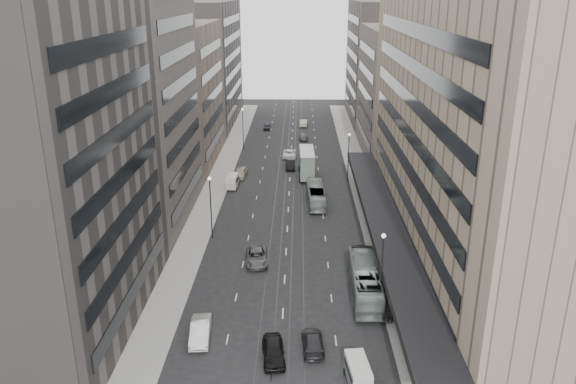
# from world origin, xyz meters

# --- Properties ---
(ground) EXTENTS (220.00, 220.00, 0.00)m
(ground) POSITION_xyz_m (0.00, 0.00, 0.00)
(ground) COLOR black
(ground) RESTS_ON ground
(sidewalk_right) EXTENTS (4.00, 125.00, 0.15)m
(sidewalk_right) POSITION_xyz_m (12.00, 37.50, 0.07)
(sidewalk_right) COLOR gray
(sidewalk_right) RESTS_ON ground
(sidewalk_left) EXTENTS (4.00, 125.00, 0.15)m
(sidewalk_left) POSITION_xyz_m (-12.00, 37.50, 0.07)
(sidewalk_left) COLOR gray
(sidewalk_left) RESTS_ON ground
(department_store) EXTENTS (19.20, 60.00, 30.00)m
(department_store) POSITION_xyz_m (21.45, 8.00, 14.95)
(department_store) COLOR gray
(department_store) RESTS_ON ground
(building_right_mid) EXTENTS (15.00, 28.00, 24.00)m
(building_right_mid) POSITION_xyz_m (21.50, 52.00, 12.00)
(building_right_mid) COLOR #4A4440
(building_right_mid) RESTS_ON ground
(building_right_far) EXTENTS (15.00, 32.00, 28.00)m
(building_right_far) POSITION_xyz_m (21.50, 82.00, 14.00)
(building_right_far) COLOR #5A5551
(building_right_far) RESTS_ON ground
(building_left_a) EXTENTS (15.00, 28.00, 30.00)m
(building_left_a) POSITION_xyz_m (-21.50, -8.00, 15.00)
(building_left_a) COLOR #5A5551
(building_left_a) RESTS_ON ground
(building_left_b) EXTENTS (15.00, 26.00, 34.00)m
(building_left_b) POSITION_xyz_m (-21.50, 19.00, 17.00)
(building_left_b) COLOR #4A4440
(building_left_b) RESTS_ON ground
(building_left_c) EXTENTS (15.00, 28.00, 25.00)m
(building_left_c) POSITION_xyz_m (-21.50, 46.00, 12.50)
(building_left_c) COLOR #786A5D
(building_left_c) RESTS_ON ground
(building_left_d) EXTENTS (15.00, 38.00, 28.00)m
(building_left_d) POSITION_xyz_m (-21.50, 79.00, 14.00)
(building_left_d) COLOR #5A5551
(building_left_d) RESTS_ON ground
(lamp_right_near) EXTENTS (0.44, 0.44, 8.32)m
(lamp_right_near) POSITION_xyz_m (9.70, -5.00, 5.20)
(lamp_right_near) COLOR #262628
(lamp_right_near) RESTS_ON ground
(lamp_right_far) EXTENTS (0.44, 0.44, 8.32)m
(lamp_right_far) POSITION_xyz_m (9.70, 35.00, 5.20)
(lamp_right_far) COLOR #262628
(lamp_right_far) RESTS_ON ground
(lamp_left_near) EXTENTS (0.44, 0.44, 8.32)m
(lamp_left_near) POSITION_xyz_m (-9.70, 12.00, 5.20)
(lamp_left_near) COLOR #262628
(lamp_left_near) RESTS_ON ground
(lamp_left_far) EXTENTS (0.44, 0.44, 8.32)m
(lamp_left_far) POSITION_xyz_m (-9.70, 55.00, 5.20)
(lamp_left_far) COLOR #262628
(lamp_left_far) RESTS_ON ground
(bus_near) EXTENTS (2.99, 11.98, 3.33)m
(bus_near) POSITION_xyz_m (8.50, -2.15, 1.66)
(bus_near) COLOR gray
(bus_near) RESTS_ON ground
(bus_far) EXTENTS (2.73, 10.25, 2.83)m
(bus_far) POSITION_xyz_m (4.09, 24.65, 1.42)
(bus_far) COLOR #949F95
(bus_far) RESTS_ON ground
(double_decker) EXTENTS (2.80, 8.59, 4.67)m
(double_decker) POSITION_xyz_m (2.87, 37.53, 2.52)
(double_decker) COLOR slate
(double_decker) RESTS_ON ground
(vw_microbus) EXTENTS (2.16, 4.07, 2.11)m
(vw_microbus) POSITION_xyz_m (6.41, -16.52, 1.17)
(vw_microbus) COLOR slate
(vw_microbus) RESTS_ON ground
(panel_van) EXTENTS (1.89, 3.60, 2.22)m
(panel_van) POSITION_xyz_m (-9.20, 31.24, 1.22)
(panel_van) COLOR #B5B0A4
(panel_van) RESTS_ON ground
(sedan_0) EXTENTS (2.40, 4.92, 1.62)m
(sedan_0) POSITION_xyz_m (-0.61, -13.32, 0.81)
(sedan_0) COLOR black
(sedan_0) RESTS_ON ground
(sedan_1) EXTENTS (2.13, 5.11, 1.64)m
(sedan_1) POSITION_xyz_m (-7.47, -10.40, 0.82)
(sedan_1) COLOR silver
(sedan_1) RESTS_ON ground
(sedan_2) EXTENTS (2.95, 5.58, 1.49)m
(sedan_2) POSITION_xyz_m (-3.39, 5.00, 0.75)
(sedan_2) COLOR #535255
(sedan_2) RESTS_ON ground
(sedan_3) EXTENTS (2.19, 4.82, 1.37)m
(sedan_3) POSITION_xyz_m (2.85, -11.69, 0.68)
(sedan_3) COLOR black
(sedan_3) RESTS_ON ground
(sedan_4) EXTENTS (2.44, 5.17, 1.71)m
(sedan_4) POSITION_xyz_m (-8.50, 36.86, 0.85)
(sedan_4) COLOR #A59D89
(sedan_4) RESTS_ON ground
(sedan_5) EXTENTS (1.76, 4.66, 1.52)m
(sedan_5) POSITION_xyz_m (-0.04, 42.20, 0.76)
(sedan_5) COLOR black
(sedan_5) RESTS_ON ground
(sedan_6) EXTENTS (2.69, 5.61, 1.54)m
(sedan_6) POSITION_xyz_m (-0.31, 49.55, 0.77)
(sedan_6) COLOR white
(sedan_6) RESTS_ON ground
(sedan_7) EXTENTS (2.10, 4.68, 1.33)m
(sedan_7) POSITION_xyz_m (2.50, 62.96, 0.67)
(sedan_7) COLOR #565658
(sedan_7) RESTS_ON ground
(sedan_8) EXTENTS (1.58, 3.91, 1.33)m
(sedan_8) POSITION_xyz_m (-5.83, 72.03, 0.66)
(sedan_8) COLOR black
(sedan_8) RESTS_ON ground
(sedan_9) EXTENTS (1.89, 4.98, 1.62)m
(sedan_9) POSITION_xyz_m (2.56, 75.60, 0.81)
(sedan_9) COLOR beige
(sedan_9) RESTS_ON ground
(pedestrian) EXTENTS (0.66, 0.46, 1.75)m
(pedestrian) POSITION_xyz_m (10.37, -7.76, 1.03)
(pedestrian) COLOR black
(pedestrian) RESTS_ON sidewalk_right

